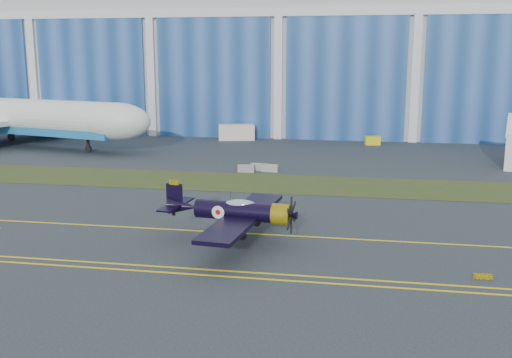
# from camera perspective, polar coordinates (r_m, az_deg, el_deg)

# --- Properties ---
(ground) EXTENTS (260.00, 260.00, 0.00)m
(ground) POSITION_cam_1_polar(r_m,az_deg,el_deg) (53.86, -5.38, -3.36)
(ground) COLOR #2E363D
(ground) RESTS_ON ground
(grass_median) EXTENTS (260.00, 10.00, 0.02)m
(grass_median) POSITION_cam_1_polar(r_m,az_deg,el_deg) (67.06, -2.18, -0.26)
(grass_median) COLOR #475128
(grass_median) RESTS_ON ground
(hangar) EXTENTS (220.00, 45.70, 30.00)m
(hangar) POSITION_cam_1_polar(r_m,az_deg,el_deg) (122.63, 3.68, 12.24)
(hangar) COLOR silver
(hangar) RESTS_ON ground
(taxiway_centreline) EXTENTS (200.00, 0.20, 0.02)m
(taxiway_centreline) POSITION_cam_1_polar(r_m,az_deg,el_deg) (49.25, -6.93, -4.85)
(taxiway_centreline) COLOR yellow
(taxiway_centreline) RESTS_ON ground
(edge_line_near) EXTENTS (80.00, 0.20, 0.02)m
(edge_line_near) POSITION_cam_1_polar(r_m,az_deg,el_deg) (40.74, -10.89, -8.59)
(edge_line_near) COLOR yellow
(edge_line_near) RESTS_ON ground
(edge_line_far) EXTENTS (80.00, 0.20, 0.02)m
(edge_line_far) POSITION_cam_1_polar(r_m,az_deg,el_deg) (41.62, -10.39, -8.12)
(edge_line_far) COLOR yellow
(edge_line_far) RESTS_ON ground
(guard_board_right) EXTENTS (1.20, 0.15, 0.35)m
(guard_board_right) POSITION_cam_1_polar(r_m,az_deg,el_deg) (41.25, 20.81, -8.67)
(guard_board_right) COLOR yellow
(guard_board_right) RESTS_ON ground
(warbird) EXTENTS (12.99, 15.12, 4.15)m
(warbird) POSITION_cam_1_polar(r_m,az_deg,el_deg) (45.14, -2.03, -3.06)
(warbird) COLOR black
(warbird) RESTS_ON ground
(shipping_container) EXTENTS (6.28, 3.72, 2.55)m
(shipping_container) POSITION_cam_1_polar(r_m,az_deg,el_deg) (99.75, -1.87, 4.47)
(shipping_container) COLOR #F2DECD
(shipping_container) RESTS_ON ground
(tug) EXTENTS (2.50, 1.78, 1.34)m
(tug) POSITION_cam_1_polar(r_m,az_deg,el_deg) (96.14, 11.05, 3.62)
(tug) COLOR yellow
(tug) RESTS_ON ground
(barrier_a) EXTENTS (2.03, 0.72, 0.90)m
(barrier_a) POSITION_cam_1_polar(r_m,az_deg,el_deg) (72.46, -0.96, 1.01)
(barrier_a) COLOR gray
(barrier_a) RESTS_ON ground
(barrier_b) EXTENTS (2.02, 0.66, 0.90)m
(barrier_b) POSITION_cam_1_polar(r_m,az_deg,el_deg) (73.38, 0.27, 1.15)
(barrier_b) COLOR gray
(barrier_b) RESTS_ON ground
(barrier_c) EXTENTS (2.04, 0.75, 0.90)m
(barrier_c) POSITION_cam_1_polar(r_m,az_deg,el_deg) (72.70, 1.33, 1.04)
(barrier_c) COLOR #969E8B
(barrier_c) RESTS_ON ground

